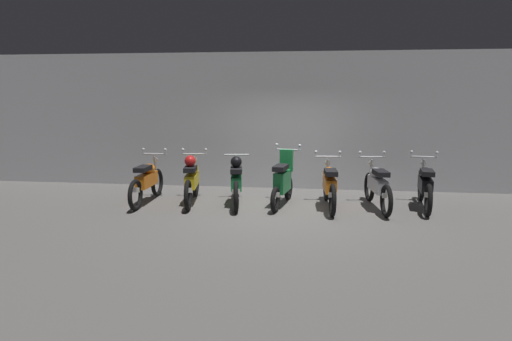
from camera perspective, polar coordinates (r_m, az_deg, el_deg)
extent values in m
plane|color=#565451|center=(8.90, 3.26, -5.42)|extent=(80.00, 80.00, 0.00)
cube|color=#ADADB2|center=(11.01, 4.17, 6.48)|extent=(16.00, 0.30, 3.39)
torus|color=black|center=(10.42, -12.86, -1.54)|extent=(0.09, 0.65, 0.65)
torus|color=black|center=(9.24, -15.57, -3.12)|extent=(0.09, 0.65, 0.65)
cube|color=orange|center=(9.79, -14.18, -1.20)|extent=(0.22, 0.83, 0.28)
ellipsoid|color=orange|center=(9.89, -13.91, 0.23)|extent=(0.26, 0.44, 0.22)
cube|color=black|center=(9.57, -14.64, 0.24)|extent=(0.24, 0.52, 0.10)
cylinder|color=#B7BABF|center=(10.21, -13.21, 2.14)|extent=(0.56, 0.04, 0.04)
sphere|color=#B7BABF|center=(10.29, -14.59, 2.71)|extent=(0.07, 0.07, 0.07)
sphere|color=#B7BABF|center=(10.11, -11.84, 2.69)|extent=(0.07, 0.07, 0.07)
cylinder|color=#B7BABF|center=(10.32, -13.03, 0.15)|extent=(0.06, 0.16, 0.65)
sphere|color=silver|center=(10.28, -13.07, 1.35)|extent=(0.12, 0.12, 0.12)
cube|color=white|center=(9.24, -15.54, -2.48)|extent=(0.16, 0.01, 0.10)
torus|color=black|center=(10.24, -7.94, -1.58)|extent=(0.18, 0.66, 0.65)
torus|color=black|center=(8.98, -8.93, -3.24)|extent=(0.18, 0.66, 0.65)
cube|color=gold|center=(9.57, -8.43, -1.25)|extent=(0.33, 0.85, 0.28)
ellipsoid|color=gold|center=(9.68, -8.34, 0.21)|extent=(0.32, 0.47, 0.22)
cube|color=black|center=(9.34, -8.62, 0.22)|extent=(0.31, 0.55, 0.10)
cylinder|color=#B7BABF|center=(10.02, -8.10, 2.16)|extent=(0.56, 0.11, 0.04)
sphere|color=#B7BABF|center=(10.05, -9.59, 2.72)|extent=(0.07, 0.07, 0.07)
sphere|color=#B7BABF|center=(9.98, -6.63, 2.74)|extent=(0.07, 0.07, 0.07)
cylinder|color=#B7BABF|center=(10.13, -8.01, 0.13)|extent=(0.08, 0.17, 0.65)
sphere|color=silver|center=(10.10, -8.04, 1.36)|extent=(0.12, 0.12, 0.12)
cube|color=white|center=(8.99, -8.93, -2.58)|extent=(0.16, 0.03, 0.10)
sphere|color=red|center=(9.32, -8.64, 1.25)|extent=(0.24, 0.24, 0.24)
torus|color=black|center=(10.03, -2.52, -1.74)|extent=(0.19, 0.66, 0.65)
torus|color=black|center=(8.76, -2.64, -3.47)|extent=(0.19, 0.66, 0.65)
cube|color=#197238|center=(9.35, -2.58, -1.41)|extent=(0.34, 0.86, 0.28)
ellipsoid|color=#197238|center=(9.47, -2.58, 0.08)|extent=(0.32, 0.47, 0.22)
cube|color=black|center=(9.12, -2.61, 0.09)|extent=(0.32, 0.55, 0.10)
cylinder|color=#B7BABF|center=(9.81, -2.56, 2.08)|extent=(0.56, 0.12, 0.04)
cylinder|color=#B7BABF|center=(9.92, -2.53, 0.01)|extent=(0.08, 0.17, 0.65)
sphere|color=silver|center=(9.88, -2.54, 1.26)|extent=(0.12, 0.12, 0.12)
cube|color=white|center=(8.76, -2.64, -2.79)|extent=(0.16, 0.04, 0.10)
sphere|color=black|center=(9.10, -2.62, 1.14)|extent=(0.24, 0.24, 0.24)
torus|color=black|center=(9.85, 4.29, -2.33)|extent=(0.19, 0.54, 0.53)
torus|color=black|center=(8.76, 2.56, -3.86)|extent=(0.19, 0.54, 0.53)
cube|color=#197238|center=(9.25, 3.49, -1.42)|extent=(0.35, 0.76, 0.44)
cube|color=#197238|center=(9.51, 4.02, 1.33)|extent=(0.30, 0.17, 0.48)
cube|color=black|center=(9.04, 3.26, 0.37)|extent=(0.33, 0.56, 0.10)
cylinder|color=#B7BABF|center=(9.61, 4.23, 2.75)|extent=(0.56, 0.14, 0.04)
sphere|color=#B7BABF|center=(9.66, 2.73, 3.40)|extent=(0.07, 0.07, 0.07)
sphere|color=#B7BABF|center=(9.54, 5.76, 3.28)|extent=(0.07, 0.07, 0.07)
cylinder|color=#B7BABF|center=(9.73, 4.26, 0.03)|extent=(0.08, 0.16, 0.85)
sphere|color=silver|center=(9.68, 4.28, 1.90)|extent=(0.12, 0.12, 0.12)
cube|color=white|center=(8.76, 2.60, -3.19)|extent=(0.16, 0.04, 0.10)
torus|color=black|center=(9.86, 9.24, -2.07)|extent=(0.12, 0.65, 0.65)
torus|color=black|center=(8.59, 10.03, -3.87)|extent=(0.12, 0.65, 0.65)
cube|color=orange|center=(9.18, 9.64, -1.76)|extent=(0.26, 0.84, 0.28)
ellipsoid|color=orange|center=(9.29, 9.59, -0.23)|extent=(0.28, 0.45, 0.22)
cube|color=black|center=(8.95, 9.81, -0.24)|extent=(0.27, 0.53, 0.10)
cylinder|color=#B7BABF|center=(9.63, 9.41, 1.82)|extent=(0.56, 0.07, 0.04)
sphere|color=#B7BABF|center=(9.60, 7.88, 2.43)|extent=(0.07, 0.07, 0.07)
sphere|color=#B7BABF|center=(9.65, 10.97, 2.38)|extent=(0.07, 0.07, 0.07)
cylinder|color=#B7BABF|center=(9.74, 9.32, -0.30)|extent=(0.06, 0.16, 0.65)
sphere|color=silver|center=(9.71, 9.36, 0.98)|extent=(0.12, 0.12, 0.12)
cube|color=white|center=(8.60, 10.03, -3.19)|extent=(0.16, 0.02, 0.10)
torus|color=black|center=(10.00, 14.66, -2.10)|extent=(0.17, 0.66, 0.65)
torus|color=black|center=(8.78, 16.76, -3.86)|extent=(0.17, 0.66, 0.65)
cube|color=#9EA0A8|center=(9.35, 15.70, -1.78)|extent=(0.32, 0.85, 0.28)
ellipsoid|color=#9EA0A8|center=(9.45, 15.51, -0.29)|extent=(0.31, 0.47, 0.22)
cube|color=black|center=(9.12, 16.08, -0.29)|extent=(0.30, 0.54, 0.10)
cylinder|color=#B7BABF|center=(9.78, 14.99, 1.73)|extent=(0.56, 0.10, 0.04)
sphere|color=#B7BABF|center=(9.71, 13.53, 2.33)|extent=(0.07, 0.07, 0.07)
sphere|color=#B7BABF|center=(9.84, 16.48, 2.30)|extent=(0.07, 0.07, 0.07)
cylinder|color=#B7BABF|center=(9.89, 14.82, -0.35)|extent=(0.07, 0.16, 0.65)
sphere|color=silver|center=(9.85, 14.88, 0.91)|extent=(0.12, 0.12, 0.12)
cube|color=white|center=(8.78, 16.74, -3.18)|extent=(0.16, 0.03, 0.10)
torus|color=black|center=(10.37, 20.90, -2.01)|extent=(0.18, 0.66, 0.65)
torus|color=black|center=(9.10, 21.72, -3.66)|extent=(0.18, 0.66, 0.65)
cube|color=black|center=(9.70, 21.35, -1.69)|extent=(0.33, 0.85, 0.28)
ellipsoid|color=black|center=(9.81, 21.34, -0.25)|extent=(0.32, 0.47, 0.22)
cube|color=black|center=(9.47, 21.58, -0.24)|extent=(0.31, 0.55, 0.10)
cylinder|color=#B7BABF|center=(10.15, 21.20, 1.68)|extent=(0.56, 0.11, 0.04)
sphere|color=#B7BABF|center=(10.11, 19.77, 2.31)|extent=(0.07, 0.07, 0.07)
sphere|color=#B7BABF|center=(10.17, 22.69, 2.17)|extent=(0.07, 0.07, 0.07)
cylinder|color=#B7BABF|center=(10.26, 21.04, -0.32)|extent=(0.08, 0.17, 0.65)
sphere|color=silver|center=(10.22, 21.11, 0.89)|extent=(0.12, 0.12, 0.12)
cube|color=white|center=(9.11, 21.74, -3.01)|extent=(0.16, 0.03, 0.10)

